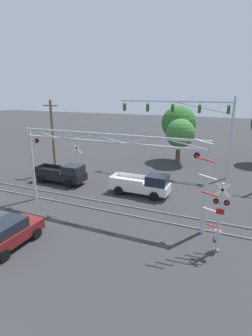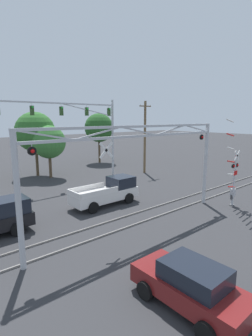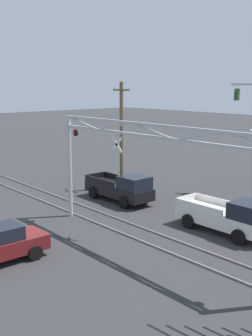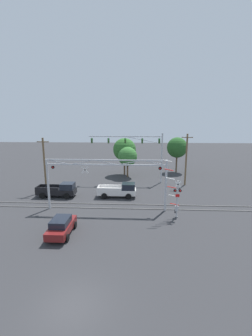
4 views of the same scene
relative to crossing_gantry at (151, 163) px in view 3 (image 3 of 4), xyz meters
The scene contains 6 objects.
rail_track_near 4.28m from the crossing_gantry, 87.06° to the left, with size 80.00×0.08×0.10m, color gray.
rail_track_far 4.60m from the crossing_gantry, 89.51° to the left, with size 80.00×0.08×0.10m, color gray.
crossing_gantry is the anchor object (origin of this frame).
pickup_truck_lead 5.90m from the crossing_gantry, 75.58° to the left, with size 5.40×2.12×2.02m.
pickup_truck_following 9.28m from the crossing_gantry, 149.09° to the left, with size 5.44×2.12×2.02m.
utility_pole_left 12.30m from the crossing_gantry, 146.33° to the left, with size 1.80×0.28×8.19m.
Camera 3 is at (14.03, 0.91, 7.99)m, focal length 45.00 mm.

